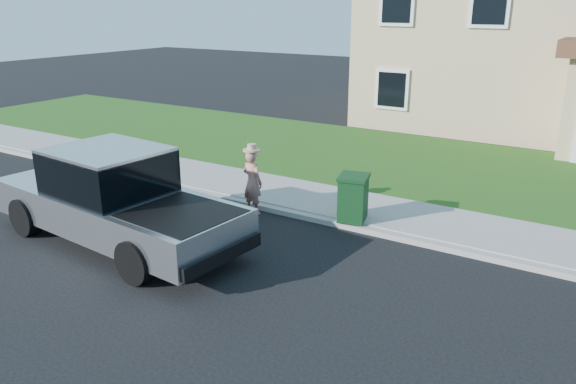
% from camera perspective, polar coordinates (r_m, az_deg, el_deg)
% --- Properties ---
extents(ground, '(80.00, 80.00, 0.00)m').
position_cam_1_polar(ground, '(10.35, -4.87, -8.07)').
color(ground, black).
rests_on(ground, ground).
extents(curb, '(40.00, 0.20, 0.12)m').
position_cam_1_polar(curb, '(12.14, 7.19, -3.68)').
color(curb, gray).
rests_on(curb, ground).
extents(sidewalk, '(40.00, 2.00, 0.15)m').
position_cam_1_polar(sidewalk, '(13.08, 9.24, -2.04)').
color(sidewalk, gray).
rests_on(sidewalk, ground).
extents(lawn, '(40.00, 7.00, 0.10)m').
position_cam_1_polar(lawn, '(17.14, 15.18, 2.44)').
color(lawn, '#1F4B15').
rests_on(lawn, ground).
extents(house, '(14.00, 11.30, 6.85)m').
position_cam_1_polar(house, '(24.17, 22.36, 13.82)').
color(house, tan).
rests_on(house, ground).
extents(pickup_truck, '(6.07, 2.54, 1.94)m').
position_cam_1_polar(pickup_truck, '(11.75, -17.17, -0.75)').
color(pickup_truck, black).
rests_on(pickup_truck, ground).
extents(woman, '(0.60, 0.44, 1.65)m').
position_cam_1_polar(woman, '(12.86, -3.64, 1.14)').
color(woman, tan).
rests_on(woman, ground).
extents(trash_bin, '(0.77, 0.83, 1.00)m').
position_cam_1_polar(trash_bin, '(12.20, 6.63, -0.54)').
color(trash_bin, '#0D3315').
rests_on(trash_bin, sidewalk).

